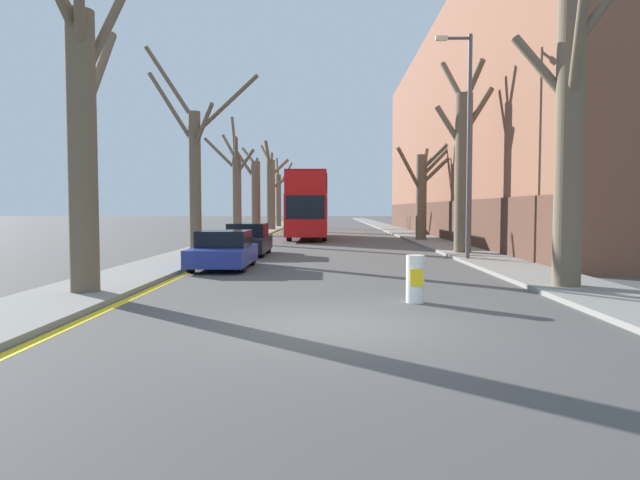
{
  "coord_description": "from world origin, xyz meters",
  "views": [
    {
      "loc": [
        -0.16,
        -9.74,
        2.02
      ],
      "look_at": [
        -0.69,
        23.58,
        0.2
      ],
      "focal_mm": 32.0,
      "sensor_mm": 36.0,
      "label": 1
    }
  ],
  "objects_px": {
    "street_tree_left_0": "(82,124)",
    "parked_car_1": "(248,240)",
    "street_tree_left_2": "(236,188)",
    "traffic_bollard": "(415,279)",
    "street_tree_left_5": "(279,197)",
    "street_tree_left_3": "(255,193)",
    "double_decker_bus": "(309,202)",
    "street_tree_right_2": "(423,190)",
    "street_tree_right_0": "(572,126)",
    "lamp_post": "(467,137)",
    "street_tree_right_1": "(463,165)",
    "street_tree_left_1": "(194,168)",
    "street_tree_left_4": "(272,188)",
    "parked_car_0": "(224,250)"
  },
  "relations": [
    {
      "from": "street_tree_left_0",
      "to": "parked_car_1",
      "type": "height_order",
      "value": "street_tree_left_0"
    },
    {
      "from": "street_tree_left_2",
      "to": "traffic_bollard",
      "type": "xyz_separation_m",
      "value": [
        7.29,
        -20.93,
        -2.72
      ]
    },
    {
      "from": "street_tree_left_5",
      "to": "parked_car_1",
      "type": "bearing_deg",
      "value": -87.04
    },
    {
      "from": "street_tree_left_3",
      "to": "double_decker_bus",
      "type": "distance_m",
      "value": 6.37
    },
    {
      "from": "street_tree_right_2",
      "to": "double_decker_bus",
      "type": "relative_size",
      "value": 0.55
    },
    {
      "from": "street_tree_right_0",
      "to": "lamp_post",
      "type": "xyz_separation_m",
      "value": [
        -0.66,
        7.88,
        0.74
      ]
    },
    {
      "from": "street_tree_left_0",
      "to": "street_tree_left_3",
      "type": "bearing_deg",
      "value": 90.08
    },
    {
      "from": "street_tree_left_5",
      "to": "street_tree_right_1",
      "type": "xyz_separation_m",
      "value": [
        11.43,
        -38.04,
        0.58
      ]
    },
    {
      "from": "street_tree_left_0",
      "to": "traffic_bollard",
      "type": "xyz_separation_m",
      "value": [
        7.49,
        -0.73,
        -3.45
      ]
    },
    {
      "from": "street_tree_left_5",
      "to": "street_tree_left_3",
      "type": "bearing_deg",
      "value": -90.34
    },
    {
      "from": "street_tree_left_1",
      "to": "lamp_post",
      "type": "xyz_separation_m",
      "value": [
        10.77,
        -1.32,
        1.1
      ]
    },
    {
      "from": "street_tree_left_0",
      "to": "street_tree_left_2",
      "type": "height_order",
      "value": "street_tree_left_0"
    },
    {
      "from": "street_tree_right_2",
      "to": "street_tree_left_0",
      "type": "bearing_deg",
      "value": -116.79
    },
    {
      "from": "street_tree_left_5",
      "to": "parked_car_1",
      "type": "height_order",
      "value": "street_tree_left_5"
    },
    {
      "from": "street_tree_left_3",
      "to": "double_decker_bus",
      "type": "height_order",
      "value": "street_tree_left_3"
    },
    {
      "from": "street_tree_left_3",
      "to": "street_tree_left_4",
      "type": "distance_m",
      "value": 10.26
    },
    {
      "from": "street_tree_left_2",
      "to": "street_tree_right_0",
      "type": "distance_m",
      "value": 22.2
    },
    {
      "from": "street_tree_left_0",
      "to": "street_tree_left_2",
      "type": "distance_m",
      "value": 20.22
    },
    {
      "from": "street_tree_right_2",
      "to": "lamp_post",
      "type": "bearing_deg",
      "value": -92.43
    },
    {
      "from": "parked_car_1",
      "to": "street_tree_left_2",
      "type": "bearing_deg",
      "value": 102.64
    },
    {
      "from": "street_tree_right_0",
      "to": "parked_car_0",
      "type": "xyz_separation_m",
      "value": [
        -9.5,
        5.12,
        -3.42
      ]
    },
    {
      "from": "street_tree_left_5",
      "to": "street_tree_right_1",
      "type": "distance_m",
      "value": 39.72
    },
    {
      "from": "street_tree_left_1",
      "to": "parked_car_1",
      "type": "height_order",
      "value": "street_tree_left_1"
    },
    {
      "from": "street_tree_left_4",
      "to": "double_decker_bus",
      "type": "distance_m",
      "value": 15.49
    },
    {
      "from": "street_tree_left_2",
      "to": "double_decker_bus",
      "type": "height_order",
      "value": "street_tree_left_2"
    },
    {
      "from": "street_tree_left_4",
      "to": "street_tree_right_1",
      "type": "bearing_deg",
      "value": -68.49
    },
    {
      "from": "street_tree_left_1",
      "to": "lamp_post",
      "type": "relative_size",
      "value": 1.0
    },
    {
      "from": "street_tree_left_4",
      "to": "parked_car_1",
      "type": "bearing_deg",
      "value": -86.36
    },
    {
      "from": "street_tree_left_4",
      "to": "lamp_post",
      "type": "distance_m",
      "value": 33.57
    },
    {
      "from": "parked_car_0",
      "to": "street_tree_right_0",
      "type": "bearing_deg",
      "value": -28.32
    },
    {
      "from": "street_tree_left_2",
      "to": "street_tree_left_3",
      "type": "relative_size",
      "value": 1.1
    },
    {
      "from": "street_tree_left_0",
      "to": "street_tree_left_5",
      "type": "xyz_separation_m",
      "value": [
        0.07,
        50.21,
        -0.59
      ]
    },
    {
      "from": "street_tree_left_0",
      "to": "street_tree_left_4",
      "type": "bearing_deg",
      "value": 89.71
    },
    {
      "from": "street_tree_left_5",
      "to": "street_tree_right_0",
      "type": "bearing_deg",
      "value": -76.84
    },
    {
      "from": "street_tree_left_4",
      "to": "traffic_bollard",
      "type": "height_order",
      "value": "street_tree_left_4"
    },
    {
      "from": "street_tree_right_2",
      "to": "street_tree_left_4",
      "type": "bearing_deg",
      "value": 121.84
    },
    {
      "from": "street_tree_right_2",
      "to": "lamp_post",
      "type": "relative_size",
      "value": 0.72
    },
    {
      "from": "street_tree_right_0",
      "to": "street_tree_left_3",
      "type": "bearing_deg",
      "value": 111.48
    },
    {
      "from": "street_tree_left_3",
      "to": "double_decker_bus",
      "type": "bearing_deg",
      "value": -47.36
    },
    {
      "from": "street_tree_left_2",
      "to": "street_tree_left_5",
      "type": "height_order",
      "value": "street_tree_left_5"
    },
    {
      "from": "street_tree_left_5",
      "to": "street_tree_left_2",
      "type": "bearing_deg",
      "value": -89.76
    },
    {
      "from": "street_tree_right_1",
      "to": "street_tree_right_0",
      "type": "bearing_deg",
      "value": -89.79
    },
    {
      "from": "street_tree_left_4",
      "to": "street_tree_right_0",
      "type": "xyz_separation_m",
      "value": [
        11.34,
        -39.7,
        0.08
      ]
    },
    {
      "from": "street_tree_left_4",
      "to": "street_tree_right_1",
      "type": "distance_m",
      "value": 30.81
    },
    {
      "from": "double_decker_bus",
      "to": "parked_car_1",
      "type": "distance_m",
      "value": 14.28
    },
    {
      "from": "street_tree_left_3",
      "to": "street_tree_left_0",
      "type": "bearing_deg",
      "value": -89.92
    },
    {
      "from": "street_tree_right_1",
      "to": "lamp_post",
      "type": "xyz_separation_m",
      "value": [
        -0.62,
        -3.15,
        0.83
      ]
    },
    {
      "from": "street_tree_left_2",
      "to": "parked_car_0",
      "type": "xyz_separation_m",
      "value": [
        1.85,
        -13.94,
        -2.62
      ]
    },
    {
      "from": "street_tree_left_4",
      "to": "street_tree_right_2",
      "type": "distance_m",
      "value": 21.35
    },
    {
      "from": "parked_car_1",
      "to": "street_tree_right_2",
      "type": "bearing_deg",
      "value": 48.78
    }
  ]
}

